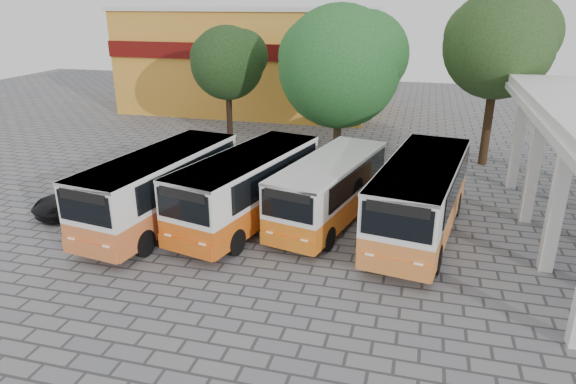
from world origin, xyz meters
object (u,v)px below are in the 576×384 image
(bus_far_left, at_px, (161,185))
(bus_far_right, at_px, (420,194))
(bus_centre_right, at_px, (330,187))
(parked_car, at_px, (81,197))
(bus_centre_left, at_px, (248,185))

(bus_far_left, bearing_deg, bus_far_right, 16.86)
(bus_centre_right, height_order, parked_car, bus_centre_right)
(bus_centre_left, bearing_deg, bus_far_right, 17.83)
(bus_centre_right, bearing_deg, bus_far_right, 5.65)
(bus_centre_right, relative_size, bus_far_right, 0.90)
(bus_centre_right, xyz_separation_m, bus_far_right, (3.63, -0.47, 0.20))
(bus_far_left, xyz_separation_m, bus_centre_right, (6.66, 1.97, -0.15))
(bus_far_right, bearing_deg, bus_centre_left, -166.47)
(bus_far_left, distance_m, bus_centre_right, 6.95)
(bus_far_left, bearing_deg, parked_car, -177.65)
(bus_centre_left, distance_m, bus_far_right, 6.89)
(bus_centre_left, xyz_separation_m, bus_far_right, (6.86, 0.53, 0.06))
(bus_far_right, bearing_deg, bus_centre_right, -178.32)
(bus_far_left, height_order, bus_centre_left, bus_far_left)
(bus_centre_right, bearing_deg, bus_centre_left, -149.67)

